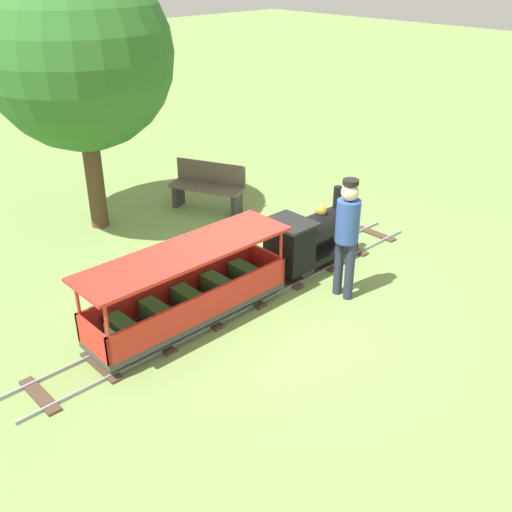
% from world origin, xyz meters
% --- Properties ---
extents(ground_plane, '(60.00, 60.00, 0.00)m').
position_xyz_m(ground_plane, '(0.00, 0.00, 0.00)').
color(ground_plane, '#75934C').
extents(track, '(0.70, 6.40, 0.04)m').
position_xyz_m(track, '(0.00, -0.18, 0.02)').
color(track, gray).
rests_on(track, ground_plane).
extents(locomotive, '(0.66, 1.45, 1.05)m').
position_xyz_m(locomotive, '(0.00, 1.04, 0.49)').
color(locomotive, black).
rests_on(locomotive, ground_plane).
extents(passenger_car, '(0.76, 2.70, 0.97)m').
position_xyz_m(passenger_car, '(0.00, -1.08, 0.42)').
color(passenger_car, '#3F3F3F').
rests_on(passenger_car, ground_plane).
extents(conductor_person, '(0.30, 0.30, 1.62)m').
position_xyz_m(conductor_person, '(0.83, 0.81, 0.96)').
color(conductor_person, '#282D47').
rests_on(conductor_person, ground_plane).
extents(park_bench, '(1.35, 0.90, 0.82)m').
position_xyz_m(park_bench, '(-2.68, 1.39, 0.42)').
color(park_bench, brown).
rests_on(park_bench, ground_plane).
extents(oak_tree_near, '(2.79, 2.79, 4.11)m').
position_xyz_m(oak_tree_near, '(-3.36, -0.36, 2.71)').
color(oak_tree_near, '#4C3823').
rests_on(oak_tree_near, ground_plane).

